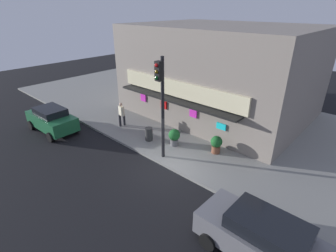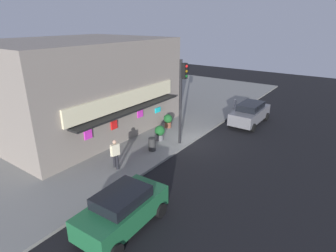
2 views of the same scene
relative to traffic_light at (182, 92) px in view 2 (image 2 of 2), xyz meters
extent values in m
plane|color=black|center=(0.85, -0.46, -3.69)|extent=(63.07, 63.07, 0.00)
cube|color=gray|center=(0.85, 6.52, -3.61)|extent=(42.04, 13.97, 0.15)
cube|color=gray|center=(-1.64, 8.21, -0.27)|extent=(12.92, 9.82, 6.52)
cube|color=beige|center=(-1.64, 3.22, -0.64)|extent=(9.82, 0.16, 1.05)
cube|color=black|center=(-1.64, 2.87, -1.28)|extent=(9.30, 0.90, 0.12)
cube|color=#E533CC|center=(-4.98, 3.24, -1.97)|extent=(0.53, 0.08, 0.59)
cube|color=red|center=(-2.91, 3.24, -2.04)|extent=(0.51, 0.08, 0.54)
cube|color=#E533CC|center=(-0.35, 3.24, -1.93)|extent=(0.55, 0.08, 0.59)
cube|color=#19D8E5|center=(1.71, 3.24, -2.21)|extent=(0.62, 0.08, 0.37)
cylinder|color=black|center=(0.00, 0.10, -0.76)|extent=(0.18, 0.18, 5.54)
cube|color=black|center=(0.00, -0.15, 1.33)|extent=(0.32, 0.28, 0.95)
sphere|color=red|center=(0.00, -0.30, 1.63)|extent=(0.18, 0.18, 0.18)
sphere|color=brown|center=(0.00, -0.30, 1.33)|extent=(0.18, 0.18, 0.18)
sphere|color=#0F4C19|center=(0.00, -0.30, 1.03)|extent=(0.18, 0.18, 0.18)
cylinder|color=#B2B2B7|center=(9.71, 0.23, -3.19)|extent=(0.23, 0.23, 0.68)
sphere|color=#B2B2B7|center=(9.71, 0.23, -2.79)|extent=(0.19, 0.19, 0.19)
cylinder|color=#B2B2B7|center=(9.53, 0.23, -3.16)|extent=(0.12, 0.10, 0.10)
cylinder|color=#B2B2B7|center=(9.88, 0.23, -3.16)|extent=(0.12, 0.10, 0.10)
cylinder|color=#2D2D2D|center=(-1.99, 0.90, -3.11)|extent=(0.47, 0.47, 0.85)
cylinder|color=black|center=(-4.98, 0.97, -3.12)|extent=(0.19, 0.19, 0.82)
cylinder|color=black|center=(-4.90, 1.28, -3.12)|extent=(0.19, 0.19, 0.82)
cube|color=beige|center=(-4.94, 1.13, -2.39)|extent=(0.51, 0.34, 0.64)
sphere|color=tan|center=(-4.94, 1.13, -1.93)|extent=(0.22, 0.22, 0.22)
cylinder|color=beige|center=(-4.69, 1.07, -2.43)|extent=(0.12, 0.12, 0.58)
cylinder|color=beige|center=(-5.19, 1.19, -2.43)|extent=(0.12, 0.12, 0.58)
cylinder|color=#59595B|center=(-0.39, 1.49, -3.33)|extent=(0.47, 0.47, 0.40)
sphere|color=#195623|center=(-0.39, 1.49, -2.83)|extent=(0.70, 0.70, 0.70)
cylinder|color=brown|center=(1.95, 2.45, -3.32)|extent=(0.50, 0.50, 0.43)
sphere|color=#195623|center=(1.95, 2.45, -2.82)|extent=(0.67, 0.67, 0.67)
cube|color=slate|center=(6.83, -2.23, -2.92)|extent=(4.61, 1.87, 0.90)
cube|color=black|center=(6.83, -2.23, -2.21)|extent=(2.49, 1.56, 0.50)
cylinder|color=black|center=(8.45, -1.33, -3.37)|extent=(0.64, 0.23, 0.64)
cylinder|color=black|center=(8.43, -3.16, -3.37)|extent=(0.64, 0.23, 0.64)
cylinder|color=black|center=(5.23, -1.30, -3.37)|extent=(0.64, 0.23, 0.64)
cylinder|color=black|center=(5.22, -3.13, -3.37)|extent=(0.64, 0.23, 0.64)
cube|color=#1E6038|center=(-8.06, -2.40, -2.92)|extent=(3.99, 1.91, 0.89)
cube|color=black|center=(-8.06, -2.40, -2.24)|extent=(2.17, 1.57, 0.46)
cylinder|color=black|center=(-6.71, -1.47, -3.37)|extent=(0.65, 0.24, 0.64)
cylinder|color=black|center=(-6.65, -3.26, -3.37)|extent=(0.65, 0.24, 0.64)
cylinder|color=black|center=(-9.46, -1.55, -3.37)|extent=(0.65, 0.24, 0.64)
cylinder|color=black|center=(-9.40, -3.34, -3.37)|extent=(0.65, 0.24, 0.64)
camera|label=1|loc=(8.49, -8.78, 4.13)|focal=27.28mm
camera|label=2|loc=(-14.52, -9.21, 4.23)|focal=29.84mm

